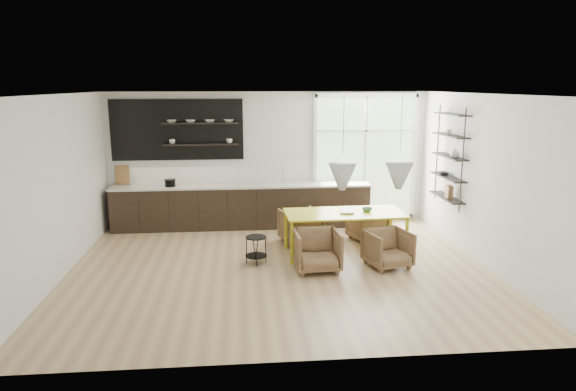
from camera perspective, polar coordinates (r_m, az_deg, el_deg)
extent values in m
cube|color=tan|center=(8.78, -0.99, -8.11)|extent=(7.00, 6.00, 0.01)
cube|color=white|center=(11.34, -2.16, 4.13)|extent=(7.00, 0.02, 2.90)
cube|color=white|center=(8.85, -24.26, 0.74)|extent=(0.02, 6.00, 2.90)
cube|color=white|center=(9.32, 20.98, 1.55)|extent=(0.02, 6.00, 2.90)
cube|color=white|center=(8.23, -1.06, 11.21)|extent=(7.00, 6.00, 0.01)
cube|color=#B2D1A5|center=(11.63, 8.51, 4.21)|extent=(2.20, 0.02, 2.70)
cube|color=white|center=(11.60, 8.55, 4.19)|extent=(2.30, 0.08, 2.80)
cone|color=silver|center=(7.99, 6.06, 2.09)|extent=(0.44, 0.44, 0.42)
cone|color=silver|center=(8.21, 12.23, 2.16)|extent=(0.44, 0.44, 0.42)
cylinder|color=black|center=(7.89, 6.19, 7.86)|extent=(0.01, 0.01, 0.89)
cylinder|color=black|center=(8.12, 12.49, 7.76)|extent=(0.01, 0.01, 0.89)
cube|color=black|center=(11.18, -5.10, -1.24)|extent=(5.50, 0.65, 0.90)
cube|color=beige|center=(11.08, -5.15, 1.12)|extent=(5.54, 0.69, 0.04)
cube|color=white|center=(11.35, -5.18, 2.82)|extent=(5.50, 0.02, 0.55)
cube|color=black|center=(11.29, -12.19, 7.15)|extent=(2.80, 0.06, 1.30)
cube|color=black|center=(11.09, -9.72, 7.94)|extent=(1.60, 0.28, 0.03)
cube|color=black|center=(11.13, -9.64, 5.63)|extent=(1.60, 0.28, 0.03)
cube|color=olive|center=(11.55, -17.93, 2.19)|extent=(0.30, 0.10, 0.42)
cylinder|color=silver|center=(11.18, -0.55, 2.31)|extent=(0.02, 0.02, 0.40)
imported|color=white|center=(11.15, -12.83, 8.05)|extent=(0.22, 0.22, 0.05)
imported|color=white|center=(11.10, -10.77, 8.12)|extent=(0.22, 0.22, 0.05)
imported|color=white|center=(11.07, -8.69, 8.19)|extent=(0.22, 0.22, 0.05)
imported|color=white|center=(11.06, -6.60, 8.24)|extent=(0.22, 0.22, 0.05)
imported|color=white|center=(11.19, -12.73, 5.86)|extent=(0.12, 0.12, 0.10)
imported|color=white|center=(11.10, -6.54, 6.03)|extent=(0.12, 0.12, 0.10)
cylinder|color=black|center=(11.10, -12.96, 1.34)|extent=(0.22, 0.22, 0.14)
cube|color=black|center=(9.76, 18.81, 3.65)|extent=(0.02, 0.02, 1.90)
cube|color=black|center=(10.85, 16.26, 4.62)|extent=(0.02, 0.02, 1.90)
cube|color=black|center=(10.44, 17.19, -0.19)|extent=(0.26, 1.20, 0.02)
cube|color=black|center=(10.36, 17.33, 1.97)|extent=(0.26, 1.20, 0.02)
cube|color=black|center=(10.30, 17.47, 4.16)|extent=(0.26, 1.20, 0.02)
cube|color=black|center=(10.26, 17.61, 6.37)|extent=(0.26, 1.20, 0.03)
cube|color=black|center=(10.23, 17.76, 8.60)|extent=(0.26, 1.20, 0.03)
imported|color=white|center=(10.06, 18.05, 4.56)|extent=(0.18, 0.18, 0.19)
imported|color=#333338|center=(10.54, 16.93, 2.37)|extent=(0.22, 0.22, 0.05)
imported|color=white|center=(10.34, 17.42, 6.76)|extent=(0.10, 0.10, 0.09)
cube|color=olive|center=(10.32, 17.45, 0.41)|extent=(0.10, 0.18, 0.24)
cube|color=#C5C819|center=(9.34, 6.32, -1.97)|extent=(2.18, 1.04, 0.03)
cube|color=#C5C819|center=(8.85, 0.42, -5.33)|extent=(0.05, 0.05, 0.75)
cube|color=#C5C819|center=(9.68, -0.26, -3.79)|extent=(0.05, 0.05, 0.75)
cube|color=#C5C819|center=(9.34, 13.03, -4.72)|extent=(0.05, 0.05, 0.75)
cube|color=#C5C819|center=(10.12, 11.35, -3.31)|extent=(0.05, 0.05, 0.75)
imported|color=brown|center=(10.03, 1.42, -3.45)|extent=(0.89, 0.90, 0.67)
imported|color=brown|center=(10.36, 8.79, -3.30)|extent=(0.82, 0.84, 0.60)
imported|color=brown|center=(8.60, 3.23, -6.09)|extent=(0.77, 0.79, 0.69)
imported|color=brown|center=(8.92, 11.04, -5.81)|extent=(0.84, 0.85, 0.64)
cylinder|color=black|center=(8.89, -3.58, -4.64)|extent=(0.36, 0.36, 0.02)
cylinder|color=black|center=(8.99, -3.56, -6.69)|extent=(0.38, 0.38, 0.02)
cylinder|color=black|center=(8.95, -2.49, -6.10)|extent=(0.02, 0.02, 0.47)
cylinder|color=black|center=(9.12, -3.46, -5.75)|extent=(0.02, 0.02, 0.47)
cylinder|color=black|center=(8.98, -4.63, -6.06)|extent=(0.02, 0.02, 0.47)
cylinder|color=black|center=(8.80, -3.68, -6.42)|extent=(0.02, 0.02, 0.47)
imported|color=white|center=(9.35, 5.81, -1.74)|extent=(0.31, 0.38, 0.03)
imported|color=#43764D|center=(9.47, 8.78, -1.56)|extent=(0.23, 0.23, 0.06)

